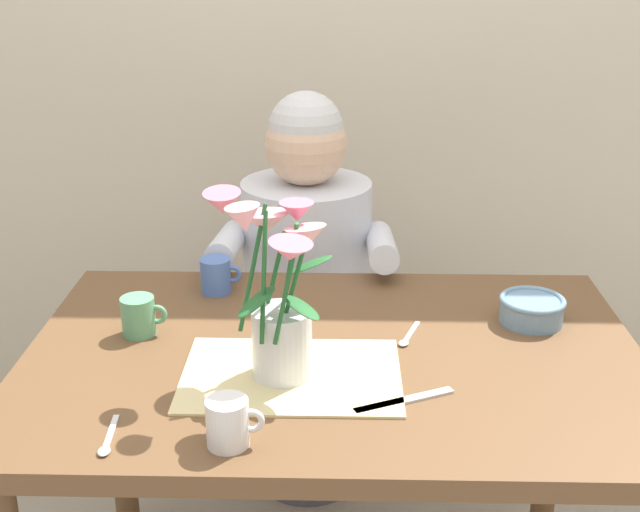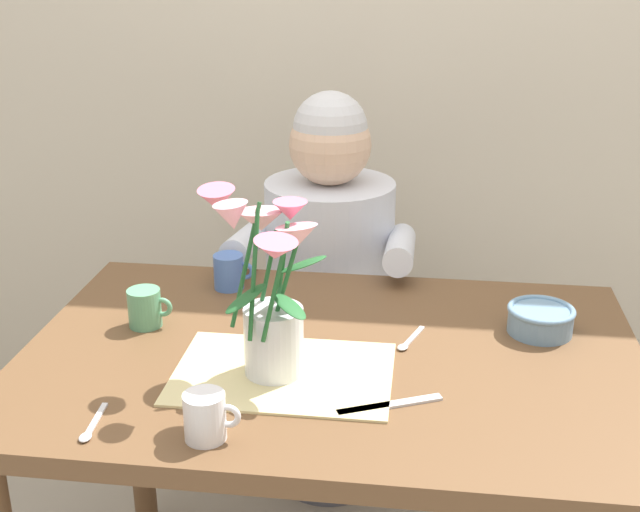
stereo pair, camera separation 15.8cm
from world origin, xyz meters
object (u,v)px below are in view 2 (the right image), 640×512
at_px(dinner_knife, 390,405).
at_px(tea_cup, 229,272).
at_px(coffee_cup, 145,308).
at_px(flower_vase, 269,292).
at_px(seated_person, 329,303).
at_px(ceramic_mug, 206,416).
at_px(ceramic_bowl, 541,319).

relative_size(dinner_knife, tea_cup, 2.04).
bearing_deg(coffee_cup, flower_vase, -29.41).
distance_m(seated_person, flower_vase, 0.79).
relative_size(ceramic_mug, coffee_cup, 1.00).
distance_m(seated_person, coffee_cup, 0.67).
distance_m(flower_vase, ceramic_bowl, 0.58).
distance_m(dinner_knife, ceramic_mug, 0.32).
bearing_deg(dinner_knife, ceramic_bowl, 24.10).
distance_m(dinner_knife, tea_cup, 0.61).
bearing_deg(tea_cup, ceramic_mug, -80.13).
height_order(flower_vase, coffee_cup, flower_vase).
relative_size(ceramic_bowl, coffee_cup, 1.46).
height_order(seated_person, flower_vase, seated_person).
bearing_deg(ceramic_bowl, tea_cup, 168.36).
xyz_separation_m(flower_vase, ceramic_mug, (-0.06, -0.22, -0.12)).
relative_size(seated_person, ceramic_mug, 12.20).
bearing_deg(seated_person, dinner_knife, -79.75).
bearing_deg(flower_vase, dinner_knife, -20.50).
xyz_separation_m(ceramic_bowl, dinner_knife, (-0.29, -0.32, -0.03)).
distance_m(flower_vase, coffee_cup, 0.36).
bearing_deg(ceramic_bowl, flower_vase, -154.79).
xyz_separation_m(dinner_knife, coffee_cup, (-0.52, 0.25, 0.04)).
distance_m(ceramic_bowl, tea_cup, 0.69).
bearing_deg(ceramic_mug, seated_person, 84.76).
xyz_separation_m(seated_person, dinner_knife, (0.20, -0.80, 0.18)).
height_order(flower_vase, tea_cup, flower_vase).
height_order(tea_cup, coffee_cup, same).
relative_size(seated_person, flower_vase, 3.26).
height_order(seated_person, ceramic_mug, seated_person).
bearing_deg(seated_person, coffee_cup, -123.74).
height_order(ceramic_bowl, tea_cup, tea_cup).
bearing_deg(dinner_knife, flower_vase, 135.17).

